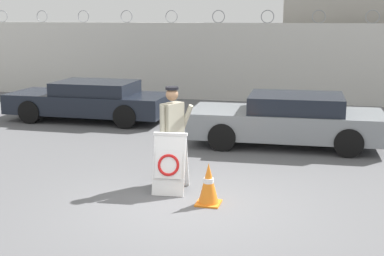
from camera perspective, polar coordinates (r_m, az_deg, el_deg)
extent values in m
plane|color=#5B5B5E|center=(8.94, -0.51, -8.35)|extent=(90.00, 90.00, 0.00)
cube|color=silver|center=(19.45, 7.92, 6.89)|extent=(36.00, 0.30, 2.81)
torus|color=gray|center=(23.06, -19.57, 11.16)|extent=(0.47, 0.03, 0.47)
torus|color=gray|center=(22.14, -15.69, 11.40)|extent=(0.47, 0.03, 0.47)
torus|color=gray|center=(21.33, -11.50, 11.59)|extent=(0.47, 0.03, 0.47)
torus|color=gray|center=(20.63, -6.99, 11.73)|extent=(0.47, 0.03, 0.47)
torus|color=gray|center=(20.07, -2.20, 11.80)|extent=(0.47, 0.03, 0.47)
torus|color=gray|center=(19.64, 2.84, 11.79)|extent=(0.47, 0.03, 0.47)
torus|color=gray|center=(19.37, 8.06, 11.69)|extent=(0.47, 0.03, 0.47)
torus|color=gray|center=(19.26, 13.38, 11.48)|extent=(0.47, 0.03, 0.47)
torus|color=gray|center=(19.30, 18.70, 11.18)|extent=(0.47, 0.03, 0.47)
cube|color=white|center=(9.41, -2.47, -4.02)|extent=(0.60, 0.40, 1.03)
cube|color=white|center=(9.71, -2.10, -3.51)|extent=(0.60, 0.40, 1.03)
cube|color=white|center=(9.43, -2.31, -0.65)|extent=(0.61, 0.12, 0.05)
cube|color=white|center=(9.37, -2.52, -3.96)|extent=(0.50, 0.21, 0.47)
torus|color=red|center=(9.36, -2.53, -3.98)|extent=(0.40, 0.20, 0.38)
cylinder|color=#514C42|center=(10.02, -2.43, -3.52)|extent=(0.15, 0.15, 0.86)
cylinder|color=#514C42|center=(10.15, -1.76, -3.31)|extent=(0.15, 0.15, 0.86)
cube|color=gray|center=(9.91, -2.13, 0.81)|extent=(0.39, 0.50, 0.66)
sphere|color=#936B4C|center=(9.83, -2.15, 3.59)|extent=(0.23, 0.23, 0.23)
cylinder|color=gray|center=(9.71, -3.19, 0.65)|extent=(0.09, 0.09, 0.63)
cylinder|color=gray|center=(10.06, -0.67, 0.91)|extent=(0.35, 0.23, 0.61)
cylinder|color=black|center=(9.81, -2.15, 4.26)|extent=(0.24, 0.24, 0.05)
cube|color=orange|center=(9.04, 1.76, -8.01)|extent=(0.40, 0.40, 0.03)
cone|color=orange|center=(8.92, 1.78, -5.87)|extent=(0.34, 0.34, 0.68)
cylinder|color=white|center=(8.91, 1.78, -5.66)|extent=(0.17, 0.17, 0.10)
cylinder|color=black|center=(16.21, -16.92, 1.65)|extent=(0.67, 0.20, 0.67)
cylinder|color=black|center=(17.68, -14.10, 2.63)|extent=(0.67, 0.20, 0.67)
cylinder|color=black|center=(14.93, -7.15, 1.21)|extent=(0.67, 0.20, 0.67)
cylinder|color=black|center=(16.50, -5.02, 2.30)|extent=(0.67, 0.20, 0.67)
cube|color=black|center=(16.24, -10.94, 2.64)|extent=(4.76, 1.83, 0.57)
cube|color=black|center=(16.07, -10.24, 4.27)|extent=(2.29, 1.64, 0.37)
cylinder|color=black|center=(12.40, 3.22, -0.97)|extent=(0.66, 0.23, 0.65)
cylinder|color=black|center=(14.08, 4.28, 0.59)|extent=(0.66, 0.23, 0.65)
cylinder|color=black|center=(12.32, 16.37, -1.54)|extent=(0.66, 0.23, 0.65)
cylinder|color=black|center=(14.01, 15.84, 0.10)|extent=(0.66, 0.23, 0.65)
cube|color=gray|center=(13.08, 9.95, 0.49)|extent=(4.65, 2.05, 0.61)
cube|color=black|center=(12.99, 11.04, 2.64)|extent=(2.26, 1.76, 0.40)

